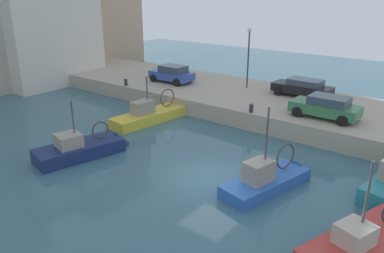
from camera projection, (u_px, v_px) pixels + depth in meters
The scene contains 13 objects.
water_surface at pixel (211, 178), 18.91m from camera, with size 80.00×80.00×0.00m, color #386070.
quay_wall at pixel (304, 111), 27.24m from camera, with size 9.00×56.00×1.20m, color #ADA08C.
fishing_boat_navy at pixel (86, 153), 21.53m from camera, with size 5.84×3.04×4.16m.
fishing_boat_blue at pixel (271, 184), 18.11m from camera, with size 5.73×2.80×4.80m.
fishing_boat_yellow at pixel (154, 118), 27.25m from camera, with size 6.88×2.49×4.05m.
fishing_boat_red at pixel (370, 244), 13.90m from camera, with size 6.38×3.64×4.48m.
parked_car_blue at pixel (172, 74), 32.91m from camera, with size 2.02×3.88×1.48m.
parked_car_black at pixel (303, 87), 28.54m from camera, with size 2.00×4.43×1.35m.
parked_car_green at pixel (326, 107), 23.80m from camera, with size 2.07×4.18×1.43m.
mooring_bollard_mid at pixel (251, 108), 25.02m from camera, with size 0.28×0.28×0.55m, color #2D2D33.
mooring_bollard_north at pixel (126, 82), 31.94m from camera, with size 0.28×0.28×0.55m, color #2D2D33.
quay_streetlamp at pixel (249, 48), 30.27m from camera, with size 0.36×0.36×4.83m.
waterfront_building_west at pixel (38, 15), 36.36m from camera, with size 9.56×7.74×13.06m.
Camera 1 is at (-13.93, -9.61, 8.89)m, focal length 35.57 mm.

